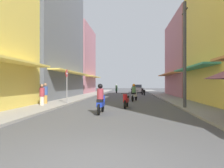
# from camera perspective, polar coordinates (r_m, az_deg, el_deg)

# --- Properties ---
(ground_plane) EXTENTS (108.48, 108.48, 0.00)m
(ground_plane) POSITION_cam_1_polar(r_m,az_deg,el_deg) (24.70, 3.25, -3.62)
(ground_plane) COLOR #4C4C4F
(sidewalk_left) EXTENTS (2.15, 57.31, 0.12)m
(sidewalk_left) POSITION_cam_1_polar(r_m,az_deg,el_deg) (25.33, -7.96, -3.39)
(sidewalk_left) COLOR #9E9991
(sidewalk_left) RESTS_ON ground
(sidewalk_right) EXTENTS (2.15, 57.31, 0.12)m
(sidewalk_right) POSITION_cam_1_polar(r_m,az_deg,el_deg) (25.03, 14.59, -3.43)
(sidewalk_right) COLOR gray
(sidewalk_right) RESTS_ON ground
(building_left_mid) EXTENTS (7.05, 13.84, 17.93)m
(building_left_mid) POSITION_cam_1_polar(r_m,az_deg,el_deg) (25.97, -18.04, 16.55)
(building_left_mid) COLOR slate
(building_left_mid) RESTS_ON ground
(building_left_far) EXTENTS (7.05, 9.96, 11.21)m
(building_left_far) POSITION_cam_1_polar(r_m,az_deg,el_deg) (37.17, -10.28, 6.25)
(building_left_far) COLOR #B7727F
(building_left_far) RESTS_ON ground
(building_right_far) EXTENTS (7.05, 10.97, 9.87)m
(building_right_far) POSITION_cam_1_polar(r_m,az_deg,el_deg) (28.96, 21.63, 6.69)
(building_right_far) COLOR #B7727F
(building_right_far) RESTS_ON ground
(motorbike_silver) EXTENTS (0.58, 1.80, 0.96)m
(motorbike_silver) POSITION_cam_1_polar(r_m,az_deg,el_deg) (33.85, 5.52, -1.78)
(motorbike_silver) COLOR black
(motorbike_silver) RESTS_ON ground
(motorbike_blue) EXTENTS (0.55, 1.81, 1.58)m
(motorbike_blue) POSITION_cam_1_polar(r_m,az_deg,el_deg) (11.23, -3.04, -4.38)
(motorbike_blue) COLOR black
(motorbike_blue) RESTS_ON ground
(motorbike_white) EXTENTS (0.68, 1.77, 1.58)m
(motorbike_white) POSITION_cam_1_polar(r_m,az_deg,el_deg) (19.47, 6.02, -2.52)
(motorbike_white) COLOR black
(motorbike_white) RESTS_ON ground
(motorbike_green) EXTENTS (0.55, 1.81, 1.58)m
(motorbike_green) POSITION_cam_1_polar(r_m,az_deg,el_deg) (36.69, 1.22, -1.33)
(motorbike_green) COLOR black
(motorbike_green) RESTS_ON ground
(motorbike_black) EXTENTS (0.59, 1.80, 0.96)m
(motorbike_black) POSITION_cam_1_polar(r_m,az_deg,el_deg) (29.65, 8.37, -2.04)
(motorbike_black) COLOR black
(motorbike_black) RESTS_ON ground
(motorbike_red) EXTENTS (0.55, 1.81, 0.96)m
(motorbike_red) POSITION_cam_1_polar(r_m,az_deg,el_deg) (13.93, 3.80, -4.36)
(motorbike_red) COLOR black
(motorbike_red) RESTS_ON ground
(parked_car) EXTENTS (2.11, 4.24, 1.45)m
(parked_car) POSITION_cam_1_polar(r_m,az_deg,el_deg) (37.79, 6.80, -1.23)
(parked_car) COLOR silver
(parked_car) RESTS_ON ground
(pedestrian_midway) EXTENTS (0.34, 0.34, 1.56)m
(pedestrian_midway) POSITION_cam_1_polar(r_m,az_deg,el_deg) (15.20, -18.31, -2.96)
(pedestrian_midway) COLOR beige
(pedestrian_midway) RESTS_ON ground
(pedestrian_far) EXTENTS (0.34, 0.34, 1.63)m
(pedestrian_far) POSITION_cam_1_polar(r_m,az_deg,el_deg) (16.41, -17.47, -2.61)
(pedestrian_far) COLOR #BF8C3F
(pedestrian_far) RESTS_ON ground
(utility_pole) EXTENTS (0.20, 1.20, 6.65)m
(utility_pole) POSITION_cam_1_polar(r_m,az_deg,el_deg) (13.94, 18.98, 7.58)
(utility_pole) COLOR #4C4C4F
(utility_pole) RESTS_ON ground
(street_sign_no_entry) EXTENTS (0.07, 0.60, 2.65)m
(street_sign_no_entry) POSITION_cam_1_polar(r_m,az_deg,el_deg) (16.22, -12.04, 0.55)
(street_sign_no_entry) COLOR gray
(street_sign_no_entry) RESTS_ON ground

